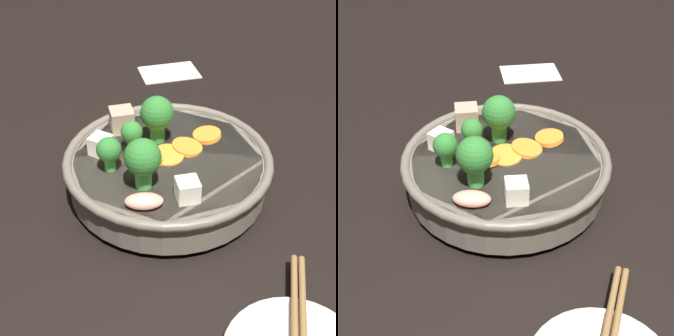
{
  "view_description": "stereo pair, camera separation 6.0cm",
  "coord_description": "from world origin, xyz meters",
  "views": [
    {
      "loc": [
        0.16,
        0.45,
        0.4
      ],
      "look_at": [
        0.0,
        0.0,
        0.04
      ],
      "focal_mm": 50.0,
      "sensor_mm": 36.0,
      "label": 1
    },
    {
      "loc": [
        0.11,
        0.47,
        0.4
      ],
      "look_at": [
        0.0,
        0.0,
        0.04
      ],
      "focal_mm": 50.0,
      "sensor_mm": 36.0,
      "label": 2
    }
  ],
  "objects": [
    {
      "name": "napkin",
      "position": [
        -0.12,
        -0.33,
        0.0
      ],
      "size": [
        0.12,
        0.09,
        0.0
      ],
      "color": "beige",
      "rests_on": "ground_plane"
    },
    {
      "name": "stirfry_bowl",
      "position": [
        0.0,
        -0.0,
        0.04
      ],
      "size": [
        0.26,
        0.26,
        0.12
      ],
      "color": "slate",
      "rests_on": "ground_plane"
    },
    {
      "name": "ground_plane",
      "position": [
        0.0,
        0.0,
        0.0
      ],
      "size": [
        3.0,
        3.0,
        0.0
      ],
      "primitive_type": "plane",
      "color": "black"
    }
  ]
}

